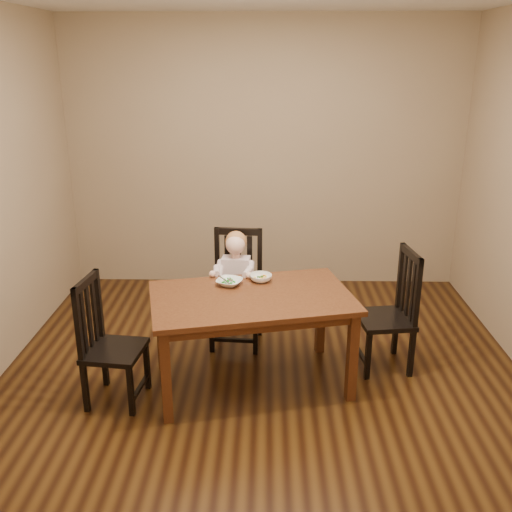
{
  "coord_description": "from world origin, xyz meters",
  "views": [
    {
      "loc": [
        0.03,
        -3.76,
        2.31
      ],
      "look_at": [
        -0.06,
        0.25,
        0.9
      ],
      "focal_mm": 40.0,
      "sensor_mm": 36.0,
      "label": 1
    }
  ],
  "objects_px": {
    "toddler": "(236,278)",
    "bowl_veg": "(261,278)",
    "chair_left": "(108,344)",
    "bowl_peas": "(229,282)",
    "chair_right": "(391,313)",
    "chair_child": "(237,290)",
    "dining_table": "(252,306)"
  },
  "relations": [
    {
      "from": "chair_child",
      "to": "toddler",
      "type": "bearing_deg",
      "value": 90.0
    },
    {
      "from": "chair_right",
      "to": "bowl_peas",
      "type": "relative_size",
      "value": 5.14
    },
    {
      "from": "toddler",
      "to": "bowl_veg",
      "type": "xyz_separation_m",
      "value": [
        0.21,
        -0.35,
        0.14
      ]
    },
    {
      "from": "dining_table",
      "to": "chair_child",
      "type": "relative_size",
      "value": 1.62
    },
    {
      "from": "dining_table",
      "to": "chair_right",
      "type": "distance_m",
      "value": 1.1
    },
    {
      "from": "chair_left",
      "to": "toddler",
      "type": "xyz_separation_m",
      "value": [
        0.84,
        0.85,
        0.16
      ]
    },
    {
      "from": "bowl_peas",
      "to": "dining_table",
      "type": "bearing_deg",
      "value": -48.47
    },
    {
      "from": "toddler",
      "to": "chair_child",
      "type": "bearing_deg",
      "value": -90.0
    },
    {
      "from": "toddler",
      "to": "bowl_veg",
      "type": "relative_size",
      "value": 3.08
    },
    {
      "from": "chair_child",
      "to": "bowl_peas",
      "type": "xyz_separation_m",
      "value": [
        -0.03,
        -0.48,
        0.27
      ]
    },
    {
      "from": "chair_child",
      "to": "chair_right",
      "type": "xyz_separation_m",
      "value": [
        1.2,
        -0.4,
        -0.01
      ]
    },
    {
      "from": "chair_left",
      "to": "bowl_peas",
      "type": "relative_size",
      "value": 4.94
    },
    {
      "from": "chair_right",
      "to": "toddler",
      "type": "height_order",
      "value": "chair_right"
    },
    {
      "from": "chair_child",
      "to": "chair_right",
      "type": "bearing_deg",
      "value": 166.49
    },
    {
      "from": "chair_right",
      "to": "bowl_veg",
      "type": "relative_size",
      "value": 5.67
    },
    {
      "from": "chair_right",
      "to": "dining_table",
      "type": "bearing_deg",
      "value": 96.81
    },
    {
      "from": "chair_left",
      "to": "bowl_peas",
      "type": "height_order",
      "value": "chair_left"
    },
    {
      "from": "chair_child",
      "to": "chair_left",
      "type": "height_order",
      "value": "chair_child"
    },
    {
      "from": "bowl_veg",
      "to": "dining_table",
      "type": "bearing_deg",
      "value": -102.8
    },
    {
      "from": "chair_right",
      "to": "bowl_veg",
      "type": "bearing_deg",
      "value": 82.38
    },
    {
      "from": "dining_table",
      "to": "toddler",
      "type": "xyz_separation_m",
      "value": [
        -0.15,
        0.62,
        -0.03
      ]
    },
    {
      "from": "toddler",
      "to": "bowl_veg",
      "type": "distance_m",
      "value": 0.43
    },
    {
      "from": "chair_right",
      "to": "toddler",
      "type": "xyz_separation_m",
      "value": [
        -1.2,
        0.35,
        0.14
      ]
    },
    {
      "from": "chair_right",
      "to": "bowl_peas",
      "type": "bearing_deg",
      "value": 86.17
    },
    {
      "from": "chair_right",
      "to": "chair_child",
      "type": "bearing_deg",
      "value": 64.15
    },
    {
      "from": "chair_right",
      "to": "bowl_peas",
      "type": "height_order",
      "value": "chair_right"
    },
    {
      "from": "chair_child",
      "to": "bowl_veg",
      "type": "height_order",
      "value": "chair_child"
    },
    {
      "from": "chair_left",
      "to": "bowl_peas",
      "type": "xyz_separation_m",
      "value": [
        0.82,
        0.43,
        0.29
      ]
    },
    {
      "from": "dining_table",
      "to": "chair_child",
      "type": "bearing_deg",
      "value": 102.03
    },
    {
      "from": "chair_right",
      "to": "bowl_veg",
      "type": "distance_m",
      "value": 1.03
    },
    {
      "from": "chair_right",
      "to": "bowl_peas",
      "type": "xyz_separation_m",
      "value": [
        -1.23,
        -0.08,
        0.27
      ]
    },
    {
      "from": "chair_child",
      "to": "dining_table",
      "type": "bearing_deg",
      "value": 106.77
    }
  ]
}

